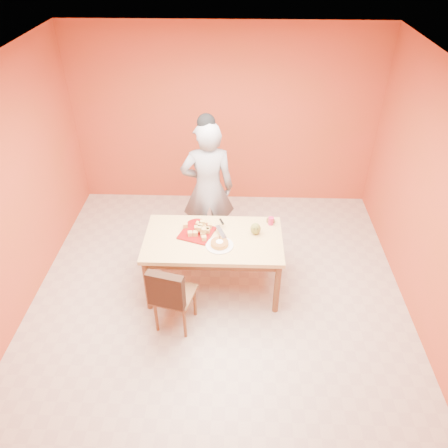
{
  "coord_description": "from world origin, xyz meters",
  "views": [
    {
      "loc": [
        0.19,
        -3.59,
        3.85
      ],
      "look_at": [
        0.06,
        0.3,
        1.03
      ],
      "focal_mm": 35.0,
      "sensor_mm": 36.0,
      "label": 1
    }
  ],
  "objects_px": {
    "dining_table": "(213,244)",
    "person": "(208,189)",
    "checker_tin": "(271,221)",
    "magenta_glass": "(271,221)",
    "red_dinner_plate": "(197,225)",
    "pastry_platter": "(197,233)",
    "egg_ornament": "(256,229)",
    "sponge_cake": "(220,243)",
    "dining_chair": "(174,294)"
  },
  "relations": [
    {
      "from": "dining_table",
      "to": "person",
      "type": "distance_m",
      "value": 0.85
    },
    {
      "from": "checker_tin",
      "to": "magenta_glass",
      "type": "bearing_deg",
      "value": -90.0
    },
    {
      "from": "person",
      "to": "checker_tin",
      "type": "xyz_separation_m",
      "value": [
        0.79,
        -0.45,
        -0.16
      ]
    },
    {
      "from": "dining_table",
      "to": "red_dinner_plate",
      "type": "bearing_deg",
      "value": 131.64
    },
    {
      "from": "person",
      "to": "magenta_glass",
      "type": "bearing_deg",
      "value": 140.07
    },
    {
      "from": "dining_table",
      "to": "pastry_platter",
      "type": "height_order",
      "value": "pastry_platter"
    },
    {
      "from": "magenta_glass",
      "to": "pastry_platter",
      "type": "bearing_deg",
      "value": -166.01
    },
    {
      "from": "pastry_platter",
      "to": "egg_ornament",
      "type": "relative_size",
      "value": 2.38
    },
    {
      "from": "red_dinner_plate",
      "to": "sponge_cake",
      "type": "distance_m",
      "value": 0.47
    },
    {
      "from": "dining_chair",
      "to": "checker_tin",
      "type": "xyz_separation_m",
      "value": [
        1.07,
        0.98,
        0.31
      ]
    },
    {
      "from": "dining_chair",
      "to": "egg_ornament",
      "type": "relative_size",
      "value": 5.95
    },
    {
      "from": "egg_ornament",
      "to": "magenta_glass",
      "type": "xyz_separation_m",
      "value": [
        0.19,
        0.2,
        -0.03
      ]
    },
    {
      "from": "dining_table",
      "to": "checker_tin",
      "type": "xyz_separation_m",
      "value": [
        0.68,
        0.35,
        0.11
      ]
    },
    {
      "from": "person",
      "to": "egg_ornament",
      "type": "relative_size",
      "value": 12.32
    },
    {
      "from": "person",
      "to": "pastry_platter",
      "type": "bearing_deg",
      "value": 75.69
    },
    {
      "from": "pastry_platter",
      "to": "checker_tin",
      "type": "relative_size",
      "value": 3.54
    },
    {
      "from": "dining_table",
      "to": "egg_ornament",
      "type": "height_order",
      "value": "egg_ornament"
    },
    {
      "from": "checker_tin",
      "to": "dining_table",
      "type": "bearing_deg",
      "value": -152.76
    },
    {
      "from": "person",
      "to": "magenta_glass",
      "type": "height_order",
      "value": "person"
    },
    {
      "from": "sponge_cake",
      "to": "egg_ornament",
      "type": "relative_size",
      "value": 1.33
    },
    {
      "from": "dining_chair",
      "to": "red_dinner_plate",
      "type": "xyz_separation_m",
      "value": [
        0.19,
        0.86,
        0.3
      ]
    },
    {
      "from": "dining_chair",
      "to": "egg_ornament",
      "type": "bearing_deg",
      "value": 53.29
    },
    {
      "from": "egg_ornament",
      "to": "magenta_glass",
      "type": "relative_size",
      "value": 1.58
    },
    {
      "from": "person",
      "to": "pastry_platter",
      "type": "height_order",
      "value": "person"
    },
    {
      "from": "red_dinner_plate",
      "to": "checker_tin",
      "type": "xyz_separation_m",
      "value": [
        0.89,
        0.11,
        0.01
      ]
    },
    {
      "from": "magenta_glass",
      "to": "checker_tin",
      "type": "relative_size",
      "value": 0.94
    },
    {
      "from": "person",
      "to": "magenta_glass",
      "type": "relative_size",
      "value": 19.51
    },
    {
      "from": "dining_table",
      "to": "dining_chair",
      "type": "relative_size",
      "value": 1.78
    },
    {
      "from": "pastry_platter",
      "to": "magenta_glass",
      "type": "distance_m",
      "value": 0.9
    },
    {
      "from": "person",
      "to": "checker_tin",
      "type": "distance_m",
      "value": 0.92
    },
    {
      "from": "person",
      "to": "sponge_cake",
      "type": "xyz_separation_m",
      "value": [
        0.19,
        -0.94,
        -0.14
      ]
    },
    {
      "from": "person",
      "to": "sponge_cake",
      "type": "relative_size",
      "value": 9.28
    },
    {
      "from": "magenta_glass",
      "to": "dining_table",
      "type": "bearing_deg",
      "value": -156.42
    },
    {
      "from": "egg_ornament",
      "to": "magenta_glass",
      "type": "height_order",
      "value": "egg_ornament"
    },
    {
      "from": "pastry_platter",
      "to": "egg_ornament",
      "type": "xyz_separation_m",
      "value": [
        0.68,
        0.02,
        0.07
      ]
    },
    {
      "from": "person",
      "to": "checker_tin",
      "type": "bearing_deg",
      "value": 142.9
    },
    {
      "from": "dining_chair",
      "to": "magenta_glass",
      "type": "height_order",
      "value": "dining_chair"
    },
    {
      "from": "dining_table",
      "to": "magenta_glass",
      "type": "relative_size",
      "value": 16.73
    },
    {
      "from": "dining_chair",
      "to": "sponge_cake",
      "type": "bearing_deg",
      "value": 59.77
    },
    {
      "from": "dining_table",
      "to": "pastry_platter",
      "type": "bearing_deg",
      "value": 158.13
    },
    {
      "from": "pastry_platter",
      "to": "egg_ornament",
      "type": "height_order",
      "value": "egg_ornament"
    },
    {
      "from": "dining_table",
      "to": "pastry_platter",
      "type": "relative_size",
      "value": 4.44
    },
    {
      "from": "red_dinner_plate",
      "to": "magenta_glass",
      "type": "bearing_deg",
      "value": 3.96
    },
    {
      "from": "sponge_cake",
      "to": "dining_table",
      "type": "bearing_deg",
      "value": 119.37
    },
    {
      "from": "red_dinner_plate",
      "to": "magenta_glass",
      "type": "distance_m",
      "value": 0.89
    },
    {
      "from": "dining_table",
      "to": "pastry_platter",
      "type": "xyz_separation_m",
      "value": [
        -0.2,
        0.08,
        0.1
      ]
    },
    {
      "from": "dining_chair",
      "to": "magenta_glass",
      "type": "xyz_separation_m",
      "value": [
        1.07,
        0.92,
        0.34
      ]
    },
    {
      "from": "dining_chair",
      "to": "sponge_cake",
      "type": "xyz_separation_m",
      "value": [
        0.47,
        0.49,
        0.33
      ]
    },
    {
      "from": "sponge_cake",
      "to": "egg_ornament",
      "type": "bearing_deg",
      "value": 29.96
    },
    {
      "from": "magenta_glass",
      "to": "red_dinner_plate",
      "type": "bearing_deg",
      "value": -176.04
    }
  ]
}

